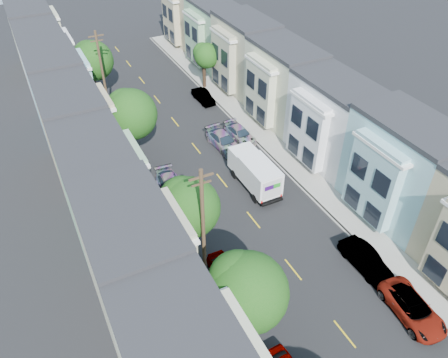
{
  "coord_description": "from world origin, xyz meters",
  "views": [
    {
      "loc": [
        -14.21,
        -16.85,
        25.51
      ],
      "look_at": [
        -0.96,
        9.63,
        2.2
      ],
      "focal_mm": 35.0,
      "sensor_mm": 36.0,
      "label": 1
    }
  ],
  "objects_px": {
    "lead_sedan": "(223,141)",
    "parked_left_c": "(227,274)",
    "tree_e": "(93,61)",
    "parked_right_c": "(240,134)",
    "parked_right_b": "(365,260)",
    "tree_d": "(130,115)",
    "tree_far_r": "(206,56)",
    "parked_right_d": "(203,97)",
    "utility_pole_near": "(203,230)",
    "utility_pole_far": "(103,77)",
    "parked_right_a": "(413,308)",
    "tree_b": "(246,293)",
    "tree_c": "(188,208)",
    "fedex_truck": "(255,172)",
    "parked_left_d": "(170,186)"
  },
  "relations": [
    {
      "from": "tree_d",
      "to": "parked_left_c",
      "type": "xyz_separation_m",
      "value": [
        1.4,
        -16.62,
        -4.92
      ]
    },
    {
      "from": "parked_right_a",
      "to": "tree_c",
      "type": "bearing_deg",
      "value": 140.53
    },
    {
      "from": "parked_right_c",
      "to": "parked_right_a",
      "type": "bearing_deg",
      "value": -94.17
    },
    {
      "from": "fedex_truck",
      "to": "parked_right_b",
      "type": "distance_m",
      "value": 12.41
    },
    {
      "from": "fedex_truck",
      "to": "parked_left_d",
      "type": "relative_size",
      "value": 1.3
    },
    {
      "from": "tree_e",
      "to": "parked_right_a",
      "type": "height_order",
      "value": "tree_e"
    },
    {
      "from": "utility_pole_near",
      "to": "utility_pole_far",
      "type": "distance_m",
      "value": 26.0
    },
    {
      "from": "parked_left_c",
      "to": "parked_right_a",
      "type": "xyz_separation_m",
      "value": [
        9.8,
        -8.14,
        -0.01
      ]
    },
    {
      "from": "tree_d",
      "to": "utility_pole_far",
      "type": "relative_size",
      "value": 0.8
    },
    {
      "from": "tree_c",
      "to": "tree_far_r",
      "type": "xyz_separation_m",
      "value": [
        13.2,
        25.8,
        -0.9
      ]
    },
    {
      "from": "utility_pole_far",
      "to": "parked_right_a",
      "type": "bearing_deg",
      "value": -72.17
    },
    {
      "from": "tree_e",
      "to": "parked_right_c",
      "type": "distance_m",
      "value": 19.6
    },
    {
      "from": "tree_d",
      "to": "tree_b",
      "type": "bearing_deg",
      "value": -90.0
    },
    {
      "from": "tree_far_r",
      "to": "parked_left_d",
      "type": "height_order",
      "value": "tree_far_r"
    },
    {
      "from": "tree_far_r",
      "to": "utility_pole_far",
      "type": "bearing_deg",
      "value": -169.87
    },
    {
      "from": "tree_b",
      "to": "parked_left_d",
      "type": "height_order",
      "value": "tree_b"
    },
    {
      "from": "tree_c",
      "to": "fedex_truck",
      "type": "xyz_separation_m",
      "value": [
        8.61,
        5.41,
        -3.4
      ]
    },
    {
      "from": "tree_b",
      "to": "tree_c",
      "type": "distance_m",
      "value": 8.37
    },
    {
      "from": "lead_sedan",
      "to": "tree_b",
      "type": "bearing_deg",
      "value": -117.23
    },
    {
      "from": "lead_sedan",
      "to": "tree_c",
      "type": "bearing_deg",
      "value": -129.66
    },
    {
      "from": "tree_b",
      "to": "tree_far_r",
      "type": "bearing_deg",
      "value": 68.88
    },
    {
      "from": "tree_d",
      "to": "parked_right_d",
      "type": "relative_size",
      "value": 2.01
    },
    {
      "from": "tree_far_r",
      "to": "parked_right_a",
      "type": "height_order",
      "value": "tree_far_r"
    },
    {
      "from": "tree_c",
      "to": "parked_right_c",
      "type": "relative_size",
      "value": 1.67
    },
    {
      "from": "tree_e",
      "to": "tree_far_r",
      "type": "relative_size",
      "value": 1.28
    },
    {
      "from": "tree_d",
      "to": "parked_right_c",
      "type": "xyz_separation_m",
      "value": [
        11.2,
        -0.37,
        -4.98
      ]
    },
    {
      "from": "tree_d",
      "to": "tree_far_r",
      "type": "bearing_deg",
      "value": 43.27
    },
    {
      "from": "tree_d",
      "to": "parked_left_c",
      "type": "relative_size",
      "value": 1.82
    },
    {
      "from": "tree_b",
      "to": "lead_sedan",
      "type": "bearing_deg",
      "value": 66.69
    },
    {
      "from": "parked_left_d",
      "to": "utility_pole_near",
      "type": "bearing_deg",
      "value": -92.56
    },
    {
      "from": "tree_d",
      "to": "parked_left_c",
      "type": "bearing_deg",
      "value": -85.18
    },
    {
      "from": "tree_d",
      "to": "tree_far_r",
      "type": "height_order",
      "value": "tree_d"
    },
    {
      "from": "parked_right_a",
      "to": "utility_pole_far",
      "type": "bearing_deg",
      "value": 113.79
    },
    {
      "from": "tree_far_r",
      "to": "parked_left_c",
      "type": "distance_m",
      "value": 31.53
    },
    {
      "from": "tree_e",
      "to": "tree_far_r",
      "type": "distance_m",
      "value": 13.5
    },
    {
      "from": "parked_left_c",
      "to": "parked_right_d",
      "type": "height_order",
      "value": "parked_left_c"
    },
    {
      "from": "tree_e",
      "to": "parked_left_c",
      "type": "height_order",
      "value": "tree_e"
    },
    {
      "from": "tree_e",
      "to": "utility_pole_far",
      "type": "distance_m",
      "value": 5.05
    },
    {
      "from": "parked_right_a",
      "to": "parked_right_d",
      "type": "bearing_deg",
      "value": 95.96
    },
    {
      "from": "tree_b",
      "to": "parked_right_c",
      "type": "xyz_separation_m",
      "value": [
        11.2,
        21.37,
        -4.77
      ]
    },
    {
      "from": "parked_left_d",
      "to": "parked_right_b",
      "type": "bearing_deg",
      "value": -51.28
    },
    {
      "from": "lead_sedan",
      "to": "parked_left_c",
      "type": "height_order",
      "value": "lead_sedan"
    },
    {
      "from": "tree_d",
      "to": "parked_left_d",
      "type": "height_order",
      "value": "tree_d"
    },
    {
      "from": "fedex_truck",
      "to": "tree_far_r",
      "type": "bearing_deg",
      "value": 77.34
    },
    {
      "from": "parked_right_d",
      "to": "parked_right_a",
      "type": "bearing_deg",
      "value": -92.07
    },
    {
      "from": "utility_pole_near",
      "to": "lead_sedan",
      "type": "bearing_deg",
      "value": 59.15
    },
    {
      "from": "tree_far_r",
      "to": "parked_left_d",
      "type": "bearing_deg",
      "value": -123.51
    },
    {
      "from": "tree_d",
      "to": "parked_right_d",
      "type": "bearing_deg",
      "value": 38.91
    },
    {
      "from": "utility_pole_near",
      "to": "parked_right_d",
      "type": "xyz_separation_m",
      "value": [
        11.2,
        24.98,
        -4.49
      ]
    },
    {
      "from": "lead_sedan",
      "to": "parked_right_b",
      "type": "relative_size",
      "value": 1.07
    }
  ]
}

